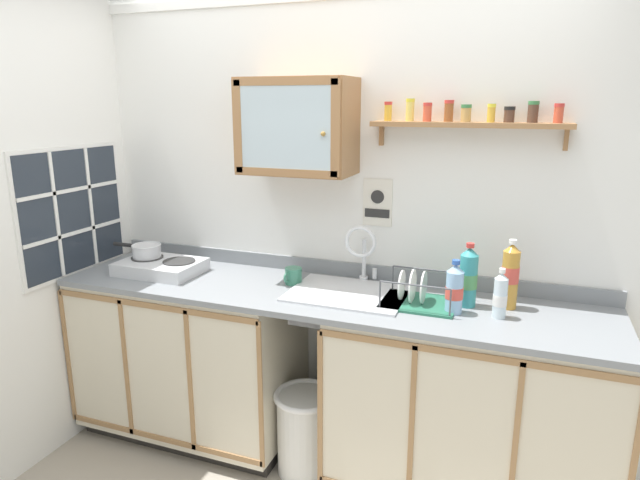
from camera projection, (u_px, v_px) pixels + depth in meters
name	position (u px, v px, depth m)	size (l,w,h in m)	color
back_wall	(343.00, 225.00, 3.03)	(3.46, 0.07, 2.47)	white
lower_cabinet_run	(192.00, 356.00, 3.19)	(1.24, 0.63, 0.94)	black
lower_cabinet_run_right	(469.00, 408.00, 2.65)	(1.32, 0.63, 0.94)	black
countertop	(321.00, 295.00, 2.80)	(2.82, 0.65, 0.03)	gray
backsplash	(340.00, 268.00, 3.06)	(2.82, 0.02, 0.08)	gray
sink	(349.00, 298.00, 2.79)	(0.58, 0.48, 0.44)	silver
hot_plate_stove	(161.00, 267.00, 3.10)	(0.45, 0.32, 0.08)	silver
saucepan	(146.00, 250.00, 3.14)	(0.31, 0.16, 0.07)	silver
bottle_water_clear_0	(500.00, 296.00, 2.44)	(0.06, 0.06, 0.23)	silver
bottle_water_blue_1	(454.00, 289.00, 2.50)	(0.08, 0.08, 0.25)	#8CB7E0
bottle_detergent_teal_2	(468.00, 278.00, 2.58)	(0.09, 0.09, 0.31)	teal
bottle_juice_amber_3	(510.00, 276.00, 2.55)	(0.08, 0.08, 0.33)	gold
dish_rack	(417.00, 297.00, 2.62)	(0.35, 0.28, 0.17)	#26664C
mug	(293.00, 276.00, 2.91)	(0.09, 0.13, 0.09)	#337259
wall_cabinet	(297.00, 127.00, 2.80)	(0.58, 0.33, 0.48)	#996B42
spice_shelf	(469.00, 121.00, 2.58)	(0.92, 0.14, 0.23)	#996B42
warning_sign	(378.00, 203.00, 2.90)	(0.16, 0.01, 0.25)	silver
window	(72.00, 211.00, 3.06)	(0.03, 0.76, 0.72)	#262D38
trash_bin	(306.00, 430.00, 2.88)	(0.33, 0.33, 0.45)	silver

